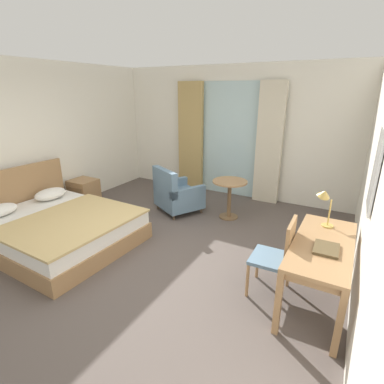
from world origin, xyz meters
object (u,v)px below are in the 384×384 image
closed_book (326,249)px  round_cafe_table (230,191)px  desk_lamp (325,199)px  armchair_by_window (177,195)px  desk_chair (278,254)px  bed (56,227)px  nightstand (84,193)px  writing_desk (322,250)px

closed_book → round_cafe_table: bearing=133.1°
round_cafe_table → desk_lamp: bearing=-34.7°
armchair_by_window → desk_lamp: bearing=-19.2°
desk_chair → round_cafe_table: 2.17m
desk_lamp → round_cafe_table: size_ratio=0.61×
round_cafe_table → desk_chair: bearing=-53.7°
bed → desk_chair: size_ratio=2.42×
round_cafe_table → bed: bearing=-132.1°
desk_lamp → closed_book: desk_lamp is taller
desk_lamp → round_cafe_table: desk_lamp is taller
nightstand → round_cafe_table: (2.79, 0.85, 0.25)m
bed → desk_lamp: bearing=15.9°
nightstand → desk_lamp: size_ratio=1.25×
nightstand → armchair_by_window: (1.80, 0.63, 0.07)m
armchair_by_window → round_cafe_table: bearing=12.7°
bed → desk_chair: (3.23, 0.40, 0.26)m
closed_book → round_cafe_table: closed_book is taller
nightstand → writing_desk: bearing=-10.3°
closed_book → round_cafe_table: (-1.75, 1.81, -0.22)m
desk_chair → desk_lamp: bearing=60.7°
armchair_by_window → round_cafe_table: 1.03m
desk_lamp → writing_desk: bearing=-81.5°
writing_desk → round_cafe_table: size_ratio=2.03×
armchair_by_window → round_cafe_table: size_ratio=1.43×
bed → closed_book: bed is taller
closed_book → armchair_by_window: (-2.74, 1.59, -0.40)m
nightstand → armchair_by_window: armchair_by_window is taller
desk_lamp → closed_book: size_ratio=1.42×
bed → round_cafe_table: (1.95, 2.15, 0.26)m
desk_chair → closed_book: 0.52m
writing_desk → desk_chair: (-0.43, -0.08, -0.12)m
writing_desk → closed_book: (0.04, -0.14, 0.10)m
armchair_by_window → bed: bearing=-116.4°
desk_chair → bed: bearing=-172.9°
armchair_by_window → round_cafe_table: armchair_by_window is taller
desk_lamp → desk_chair: bearing=-119.3°
writing_desk → desk_chair: 0.45m
nightstand → armchair_by_window: bearing=19.2°
bed → armchair_by_window: size_ratio=2.22×
bed → armchair_by_window: bearing=63.6°
writing_desk → round_cafe_table: writing_desk is taller
desk_chair → desk_lamp: size_ratio=2.15×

